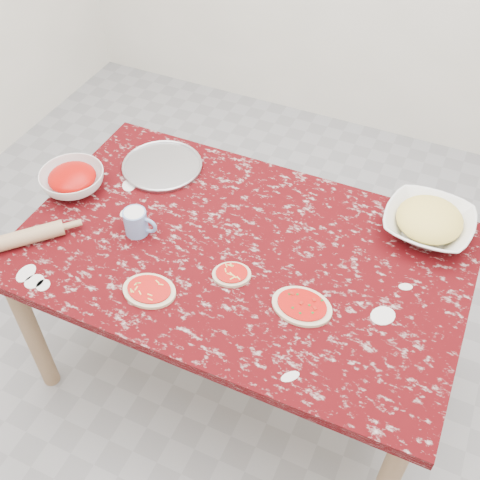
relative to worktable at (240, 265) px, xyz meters
name	(u,v)px	position (x,y,z in m)	size (l,w,h in m)	color
ground	(240,363)	(0.00, 0.00, -0.67)	(4.00, 4.00, 0.00)	gray
worktable	(240,265)	(0.00, 0.00, 0.00)	(1.60, 1.00, 0.75)	#3C0508
pizza_tray	(162,166)	(-0.48, 0.29, 0.09)	(0.32, 0.32, 0.01)	#B2B2B7
sauce_bowl	(73,180)	(-0.74, 0.03, 0.12)	(0.25, 0.25, 0.08)	white
cheese_bowl	(428,224)	(0.59, 0.37, 0.12)	(0.32, 0.32, 0.08)	white
flour_mug	(137,222)	(-0.38, -0.08, 0.13)	(0.13, 0.09, 0.10)	#7090C7
pizza_left	(149,291)	(-0.20, -0.30, 0.09)	(0.20, 0.16, 0.02)	beige
pizza_mid	(232,274)	(0.03, -0.12, 0.09)	(0.17, 0.16, 0.02)	beige
pizza_right	(302,306)	(0.29, -0.15, 0.09)	(0.21, 0.16, 0.02)	beige
rolling_pin	(23,238)	(-0.72, -0.30, 0.11)	(0.06, 0.06, 0.29)	tan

